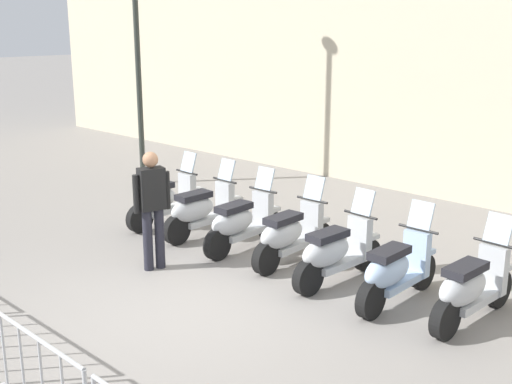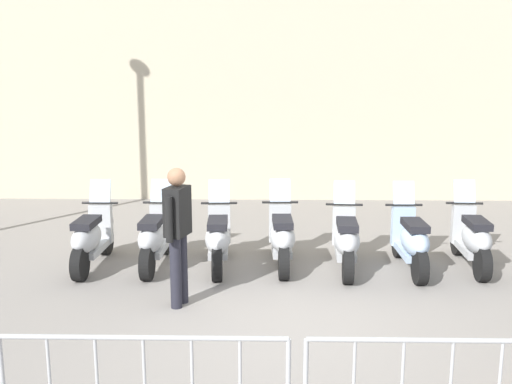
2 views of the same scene
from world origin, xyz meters
name	(u,v)px [view 1 (image 1 of 2)]	position (x,y,z in m)	size (l,w,h in m)	color
ground_plane	(180,308)	(0.00, 0.00, 0.00)	(120.00, 120.00, 0.00)	gray
motorcycle_0	(165,201)	(-2.72, 2.11, 0.45)	(0.56, 1.73, 1.24)	black
motorcycle_1	(202,211)	(-1.79, 2.11, 0.45)	(0.56, 1.73, 1.24)	black
motorcycle_2	(241,223)	(-0.85, 2.06, 0.45)	(0.56, 1.72, 1.24)	black
motorcycle_3	(290,235)	(0.09, 2.10, 0.45)	(0.56, 1.72, 1.24)	black
motorcycle_4	(336,252)	(1.01, 1.92, 0.45)	(0.57, 1.73, 1.24)	black
motorcycle_5	(395,271)	(1.95, 1.87, 0.45)	(0.56, 1.72, 1.24)	black
motorcycle_6	(471,288)	(2.89, 1.98, 0.45)	(0.56, 1.73, 1.24)	black
barrier_segment_3	(24,383)	(0.95, -2.60, 0.52)	(2.03, 0.52, 1.07)	#B2B5B7
street_lamp	(136,11)	(-5.46, 3.83, 3.70)	(0.36, 0.36, 6.18)	#2D332D
officer_mid_plaza	(152,204)	(-1.27, 0.66, 0.98)	(0.33, 0.52, 1.73)	#23232D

